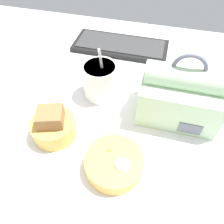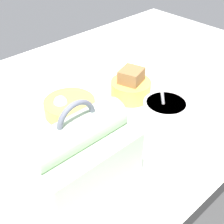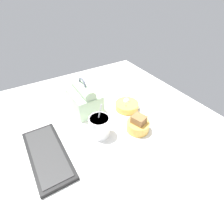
{
  "view_description": "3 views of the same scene",
  "coord_description": "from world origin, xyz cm",
  "px_view_note": "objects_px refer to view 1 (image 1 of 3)",
  "views": [
    {
      "loc": [
        16.55,
        -37.04,
        49.2
      ],
      "look_at": [
        7.51,
        -2.06,
        7.0
      ],
      "focal_mm": 35.0,
      "sensor_mm": 36.0,
      "label": 1
    },
    {
      "loc": [
        48.54,
        41.61,
        51.05
      ],
      "look_at": [
        7.51,
        -2.06,
        7.0
      ],
      "focal_mm": 50.0,
      "sensor_mm": 36.0,
      "label": 2
    },
    {
      "loc": [
        -52.88,
        34.85,
        63.69
      ],
      "look_at": [
        7.51,
        -2.06,
        7.0
      ],
      "focal_mm": 28.0,
      "sensor_mm": 36.0,
      "label": 3
    }
  ],
  "objects_px": {
    "soup_cup": "(100,80)",
    "bento_bowl_snacks": "(114,163)",
    "lunch_bag": "(180,95)",
    "bento_bowl_sandwich": "(53,126)",
    "keyboard": "(121,46)"
  },
  "relations": [
    {
      "from": "lunch_bag",
      "to": "bento_bowl_snacks",
      "type": "height_order",
      "value": "lunch_bag"
    },
    {
      "from": "lunch_bag",
      "to": "bento_bowl_sandwich",
      "type": "height_order",
      "value": "lunch_bag"
    },
    {
      "from": "keyboard",
      "to": "bento_bowl_sandwich",
      "type": "distance_m",
      "value": 0.43
    },
    {
      "from": "soup_cup",
      "to": "bento_bowl_snacks",
      "type": "bearing_deg",
      "value": -66.47
    },
    {
      "from": "keyboard",
      "to": "soup_cup",
      "type": "bearing_deg",
      "value": -90.7
    },
    {
      "from": "keyboard",
      "to": "bento_bowl_snacks",
      "type": "xyz_separation_m",
      "value": [
        0.1,
        -0.48,
        0.01
      ]
    },
    {
      "from": "bento_bowl_sandwich",
      "to": "bento_bowl_snacks",
      "type": "bearing_deg",
      "value": -17.68
    },
    {
      "from": "lunch_bag",
      "to": "keyboard",
      "type": "bearing_deg",
      "value": 128.59
    },
    {
      "from": "bento_bowl_sandwich",
      "to": "bento_bowl_snacks",
      "type": "distance_m",
      "value": 0.18
    },
    {
      "from": "soup_cup",
      "to": "bento_bowl_sandwich",
      "type": "xyz_separation_m",
      "value": [
        -0.07,
        -0.17,
        -0.02
      ]
    },
    {
      "from": "keyboard",
      "to": "bento_bowl_sandwich",
      "type": "relative_size",
      "value": 3.12
    },
    {
      "from": "keyboard",
      "to": "lunch_bag",
      "type": "distance_m",
      "value": 0.36
    },
    {
      "from": "keyboard",
      "to": "bento_bowl_sandwich",
      "type": "xyz_separation_m",
      "value": [
        -0.08,
        -0.43,
        0.02
      ]
    },
    {
      "from": "lunch_bag",
      "to": "soup_cup",
      "type": "relative_size",
      "value": 1.21
    },
    {
      "from": "soup_cup",
      "to": "keyboard",
      "type": "bearing_deg",
      "value": 89.3
    }
  ]
}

